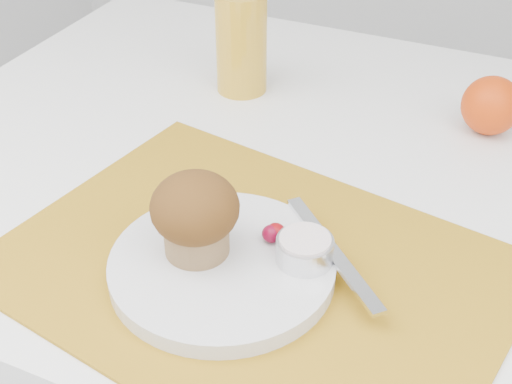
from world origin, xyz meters
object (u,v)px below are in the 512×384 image
at_px(plate, 222,266).
at_px(muffin, 195,214).
at_px(orange, 491,105).
at_px(juice_glass, 241,43).

distance_m(plate, muffin, 0.06).
height_order(plate, orange, orange).
height_order(plate, muffin, muffin).
bearing_deg(juice_glass, orange, 4.29).
relative_size(plate, orange, 2.94).
relative_size(plate, muffin, 2.58).
bearing_deg(plate, muffin, 174.60).
relative_size(juice_glass, muffin, 1.66).
height_order(orange, juice_glass, juice_glass).
relative_size(orange, muffin, 0.88).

